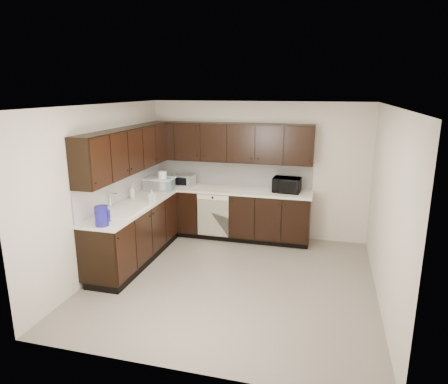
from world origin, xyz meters
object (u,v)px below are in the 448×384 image
object	(u,v)px
microwave	(287,185)
storage_bin	(159,184)
toaster_oven	(185,180)
sink	(124,214)
blue_pitcher	(102,216)

from	to	relation	value
microwave	storage_bin	bearing A→B (deg)	-165.93
microwave	toaster_oven	bearing A→B (deg)	-175.13
sink	blue_pitcher	bearing A→B (deg)	-85.15
toaster_oven	blue_pitcher	size ratio (longest dim) A/B	1.27
microwave	blue_pitcher	size ratio (longest dim) A/B	1.75
microwave	storage_bin	distance (m)	2.29
sink	storage_bin	distance (m)	1.37
toaster_oven	storage_bin	world-z (taller)	toaster_oven
blue_pitcher	microwave	bearing A→B (deg)	72.62
storage_bin	blue_pitcher	distance (m)	2.05
sink	microwave	distance (m)	2.84
storage_bin	sink	bearing A→B (deg)	-89.36
toaster_oven	blue_pitcher	bearing A→B (deg)	-88.90
sink	toaster_oven	world-z (taller)	sink
microwave	storage_bin	size ratio (longest dim) A/B	0.92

